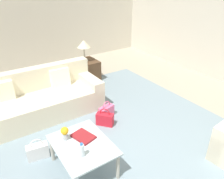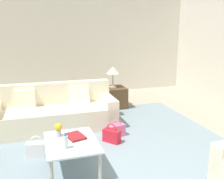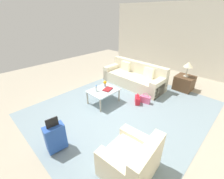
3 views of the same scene
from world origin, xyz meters
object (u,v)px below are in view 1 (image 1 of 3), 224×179
object	(u,v)px
coffee_table	(83,147)
flower_vase	(65,132)
couch	(37,101)
table_lamp	(84,45)
side_table	(85,70)
water_bottle	(82,150)
coffee_table_book	(83,136)
handbag_red	(105,119)
handbag_pink	(106,111)
handbag_white	(38,151)

from	to	relation	value
coffee_table	flower_vase	size ratio (longest dim) A/B	4.52
couch	table_lamp	world-z (taller)	table_lamp
side_table	water_bottle	bearing A→B (deg)	-28.07
coffee_table_book	handbag_red	world-z (taller)	coffee_table_book
side_table	handbag_red	size ratio (longest dim) A/B	1.77
coffee_table	handbag_pink	xyz separation A→B (m)	(-0.94, 0.99, -0.27)
table_lamp	handbag_pink	world-z (taller)	table_lamp
couch	coffee_table_book	world-z (taller)	couch
side_table	table_lamp	world-z (taller)	table_lamp
water_bottle	handbag_white	distance (m)	0.97
flower_vase	handbag_pink	size ratio (longest dim) A/B	0.57
flower_vase	side_table	bearing A→B (deg)	147.40
flower_vase	handbag_white	xyz separation A→B (m)	(-0.37, -0.33, -0.45)
side_table	handbag_pink	distance (m)	1.93
flower_vase	handbag_white	bearing A→B (deg)	-137.83
handbag_pink	flower_vase	bearing A→B (deg)	-57.62
flower_vase	table_lamp	distance (m)	3.09
couch	coffee_table	size ratio (longest dim) A/B	2.68
coffee_table_book	handbag_white	size ratio (longest dim) A/B	0.89
flower_vase	handbag_pink	bearing A→B (deg)	122.38
coffee_table	flower_vase	xyz separation A→B (m)	(-0.22, -0.15, 0.18)
side_table	handbag_red	world-z (taller)	side_table
couch	table_lamp	distance (m)	2.00
water_bottle	coffee_table_book	distance (m)	0.38
water_bottle	coffee_table_book	xyz separation A→B (m)	(-0.32, 0.18, -0.08)
coffee_table	couch	bearing A→B (deg)	-176.82
coffee_table	handbag_white	xyz separation A→B (m)	(-0.59, -0.48, -0.27)
water_bottle	flower_vase	xyz separation A→B (m)	(-0.42, -0.05, 0.03)
couch	table_lamp	bearing A→B (deg)	122.00
couch	table_lamp	xyz separation A→B (m)	(-1.00, 1.60, 0.67)
handbag_red	handbag_pink	bearing A→B (deg)	140.95
handbag_white	couch	bearing A→B (deg)	162.39
couch	handbag_pink	xyz separation A→B (m)	(0.86, 1.09, -0.18)
table_lamp	coffee_table	bearing A→B (deg)	-28.18
side_table	handbag_white	xyz separation A→B (m)	(2.21, -1.98, -0.14)
coffee_table_book	handbag_red	bearing A→B (deg)	114.22
coffee_table	handbag_white	world-z (taller)	coffee_table
water_bottle	flower_vase	distance (m)	0.42
coffee_table_book	table_lamp	world-z (taller)	table_lamp
handbag_red	handbag_pink	world-z (taller)	same
flower_vase	handbag_pink	distance (m)	1.43
water_bottle	handbag_pink	distance (m)	1.64
table_lamp	handbag_red	xyz separation A→B (m)	(2.06, -0.67, -0.84)
coffee_table_book	couch	bearing A→B (deg)	170.65
couch	coffee_table_book	xyz separation A→B (m)	(1.68, 0.18, 0.17)
water_bottle	handbag_pink	world-z (taller)	water_bottle
flower_vase	side_table	size ratio (longest dim) A/B	0.32
couch	side_table	world-z (taller)	couch
handbag_pink	side_table	bearing A→B (deg)	164.71
coffee_table	handbag_pink	size ratio (longest dim) A/B	2.59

